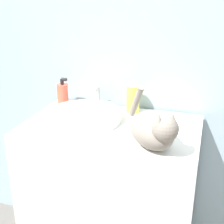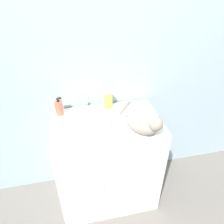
{
  "view_description": "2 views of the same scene",
  "coord_description": "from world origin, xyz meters",
  "views": [
    {
      "loc": [
        0.43,
        -1.06,
        1.5
      ],
      "look_at": [
        0.01,
        0.24,
        0.97
      ],
      "focal_mm": 50.0,
      "sensor_mm": 36.0,
      "label": 1
    },
    {
      "loc": [
        -0.24,
        -1.05,
        1.92
      ],
      "look_at": [
        0.03,
        0.22,
        1.02
      ],
      "focal_mm": 35.0,
      "sensor_mm": 36.0,
      "label": 2
    }
  ],
  "objects": [
    {
      "name": "cat",
      "position": [
        0.23,
        0.09,
        0.98
      ],
      "size": [
        0.28,
        0.33,
        0.23
      ],
      "rotation": [
        0.0,
        0.0,
        -0.9
      ],
      "color": "gray",
      "rests_on": "vanity_cabinet"
    },
    {
      "name": "vanity_cabinet",
      "position": [
        0.0,
        0.26,
        0.45
      ],
      "size": [
        0.85,
        0.54,
        0.89
      ],
      "color": "white",
      "rests_on": "ground_plane"
    },
    {
      "name": "wall_back",
      "position": [
        0.0,
        0.57,
        1.25
      ],
      "size": [
        6.0,
        0.05,
        2.5
      ],
      "color": "#9EB7C6",
      "rests_on": "ground_plane"
    },
    {
      "name": "sink_basin",
      "position": [
        -0.15,
        0.28,
        0.92
      ],
      "size": [
        0.37,
        0.37,
        0.05
      ],
      "color": "white",
      "rests_on": "vanity_cabinet"
    },
    {
      "name": "spray_bottle",
      "position": [
        0.06,
        0.47,
        0.98
      ],
      "size": [
        0.07,
        0.07,
        0.18
      ],
      "color": "#EADB4C",
      "rests_on": "vanity_cabinet"
    },
    {
      "name": "faucet",
      "position": [
        -0.15,
        0.47,
        0.94
      ],
      "size": [
        0.16,
        0.08,
        0.12
      ],
      "color": "silver",
      "rests_on": "vanity_cabinet"
    },
    {
      "name": "soap_bottle",
      "position": [
        -0.35,
        0.45,
        0.96
      ],
      "size": [
        0.06,
        0.06,
        0.16
      ],
      "color": "#EF6047",
      "rests_on": "vanity_cabinet"
    }
  ]
}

